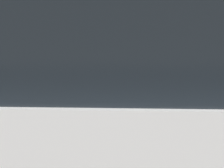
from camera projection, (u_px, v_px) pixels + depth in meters
parking_meter at (84, 64)px, 4.25m from camera, size 0.17×0.18×1.54m
pedestrian_at_meter at (151, 87)px, 4.39m from camera, size 0.58×0.64×1.62m
parked_hatchback_white at (97, 140)px, 2.53m from camera, size 4.03×1.84×1.81m
background_railing at (136, 92)px, 6.78m from camera, size 24.06×0.06×1.02m
backdrop_wall at (143, 30)px, 9.07m from camera, size 32.00×0.50×3.60m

